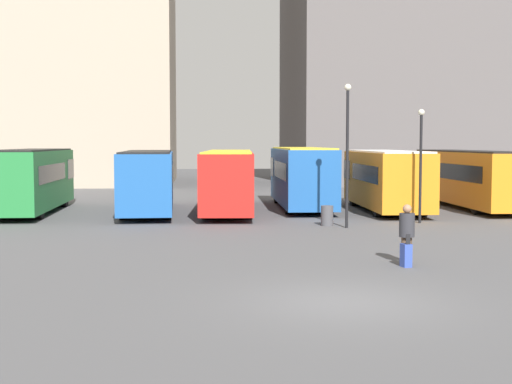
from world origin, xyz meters
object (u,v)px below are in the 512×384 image
object	(u,v)px
lamp_post_0	(347,144)
trash_bin	(327,216)
bus_4	(385,178)
suitcase	(406,255)
bus_1	(148,179)
bus_5	(468,176)
bus_0	(31,178)
bus_2	(229,178)
lamp_post_2	(421,155)
traveler	(407,229)
bus_3	(301,175)

from	to	relation	value
lamp_post_0	trash_bin	bearing A→B (deg)	129.02
bus_4	trash_bin	size ratio (longest dim) A/B	11.57
suitcase	bus_1	bearing A→B (deg)	16.08
bus_5	lamp_post_0	size ratio (longest dim) A/B	2.11
bus_0	bus_4	xyz separation A→B (m)	(17.96, -0.50, -0.04)
bus_2	lamp_post_2	size ratio (longest dim) A/B	2.47
bus_4	bus_5	xyz separation A→B (m)	(5.03, 1.67, 0.00)
bus_0	bus_4	bearing A→B (deg)	-92.08
traveler	trash_bin	distance (m)	9.63
bus_2	bus_4	size ratio (longest dim) A/B	1.25
bus_0	bus_3	world-z (taller)	bus_3
bus_5	lamp_post_2	bearing A→B (deg)	146.82
bus_2	lamp_post_2	bearing A→B (deg)	-123.51
suitcase	bus_3	bearing A→B (deg)	-9.96
traveler	trash_bin	xyz separation A→B (m)	(-0.57, 9.59, -0.61)
bus_3	suitcase	world-z (taller)	bus_3
bus_2	bus_5	xyz separation A→B (m)	(13.08, 1.16, -0.01)
bus_0	bus_5	world-z (taller)	bus_0
bus_1	lamp_post_0	world-z (taller)	lamp_post_0
bus_3	lamp_post_2	size ratio (longest dim) A/B	2.12
bus_1	trash_bin	xyz separation A→B (m)	(7.93, -6.32, -1.26)
lamp_post_2	trash_bin	bearing A→B (deg)	-171.23
bus_5	traveler	distance (m)	19.59
bus_0	trash_bin	distance (m)	15.41
bus_2	trash_bin	size ratio (longest dim) A/B	14.42
bus_3	bus_0	bearing A→B (deg)	97.67
bus_5	bus_0	bearing A→B (deg)	94.06
bus_3	traveler	xyz separation A→B (m)	(0.45, -17.89, -0.73)
bus_3	lamp_post_2	world-z (taller)	lamp_post_2
bus_0	bus_4	size ratio (longest dim) A/B	1.06
lamp_post_0	bus_4	bearing A→B (deg)	63.67
bus_2	bus_4	xyz separation A→B (m)	(8.05, -0.51, -0.01)
bus_3	suitcase	bearing A→B (deg)	-177.57
lamp_post_2	bus_3	bearing A→B (deg)	118.30
bus_5	traveler	bearing A→B (deg)	154.90
bus_0	bus_2	bearing A→B (deg)	-90.44
bus_3	lamp_post_2	xyz separation A→B (m)	(4.12, -7.64, 1.21)
bus_1	bus_3	distance (m)	8.29
suitcase	lamp_post_2	bearing A→B (deg)	-30.49
traveler	bus_1	bearing A→B (deg)	17.24
traveler	lamp_post_0	xyz separation A→B (m)	(0.10, 8.77, 2.43)
bus_0	suitcase	bearing A→B (deg)	-140.48
suitcase	trash_bin	world-z (taller)	suitcase
bus_5	trash_bin	size ratio (longest dim) A/B	14.67
suitcase	trash_bin	bearing A→B (deg)	-8.57
bus_0	bus_3	distance (m)	13.96
bus_0	lamp_post_2	size ratio (longest dim) A/B	2.10
bus_1	suitcase	distance (m)	18.45
bus_0	lamp_post_0	size ratio (longest dim) A/B	1.77
bus_1	lamp_post_2	xyz separation A→B (m)	(12.16, -5.66, 1.28)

